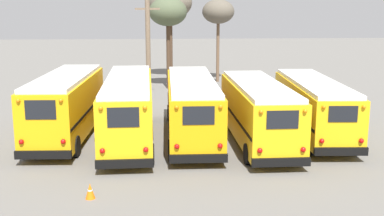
{
  "coord_description": "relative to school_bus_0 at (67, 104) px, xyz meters",
  "views": [
    {
      "loc": [
        -1.63,
        -24.51,
        6.8
      ],
      "look_at": [
        0.0,
        -0.08,
        1.63
      ],
      "focal_mm": 45.0,
      "sensor_mm": 36.0,
      "label": 1
    }
  ],
  "objects": [
    {
      "name": "ground_plane",
      "position": [
        6.54,
        -0.5,
        -1.81
      ],
      "size": [
        160.0,
        160.0,
        0.0
      ],
      "primitive_type": "plane",
      "color": "#66635E"
    },
    {
      "name": "school_bus_0",
      "position": [
        0.0,
        0.0,
        0.0
      ],
      "size": [
        2.82,
        9.64,
        3.34
      ],
      "color": "#EAAA0F",
      "rests_on": "ground"
    },
    {
      "name": "utility_pole",
      "position": [
        4.06,
        10.36,
        2.07
      ],
      "size": [
        1.8,
        0.35,
        7.55
      ],
      "color": "#75604C",
      "rests_on": "ground"
    },
    {
      "name": "bare_tree_2",
      "position": [
        5.96,
        21.38,
        5.31
      ],
      "size": [
        4.11,
        4.11,
        8.72
      ],
      "color": "#473323",
      "rests_on": "ground"
    },
    {
      "name": "school_bus_1",
      "position": [
        3.27,
        -0.7,
        -0.05
      ],
      "size": [
        2.68,
        10.92,
        3.26
      ],
      "color": "yellow",
      "rests_on": "ground"
    },
    {
      "name": "bare_tree_0",
      "position": [
        5.62,
        15.34,
        4.49
      ],
      "size": [
        3.14,
        3.14,
        7.57
      ],
      "color": "#473323",
      "rests_on": "ground"
    },
    {
      "name": "school_bus_3",
      "position": [
        9.81,
        -1.55,
        -0.14
      ],
      "size": [
        2.6,
        9.71,
        3.07
      ],
      "color": "yellow",
      "rests_on": "ground"
    },
    {
      "name": "bare_tree_1",
      "position": [
        10.21,
        18.85,
        4.47
      ],
      "size": [
        2.89,
        2.89,
        7.45
      ],
      "color": "brown",
      "rests_on": "ground"
    },
    {
      "name": "school_bus_2",
      "position": [
        6.54,
        -0.45,
        -0.09
      ],
      "size": [
        2.66,
        10.55,
        3.16
      ],
      "color": "#E5A00C",
      "rests_on": "ground"
    },
    {
      "name": "traffic_cone",
      "position": [
        2.33,
        -8.47,
        -1.52
      ],
      "size": [
        0.36,
        0.36,
        0.58
      ],
      "color": "orange",
      "rests_on": "ground"
    },
    {
      "name": "school_bus_4",
      "position": [
        13.08,
        -0.28,
        -0.17
      ],
      "size": [
        2.89,
        9.99,
        2.97
      ],
      "color": "yellow",
      "rests_on": "ground"
    }
  ]
}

